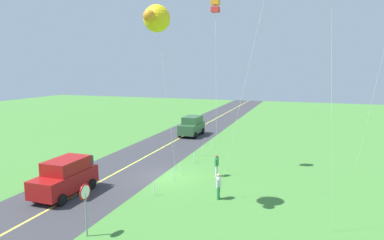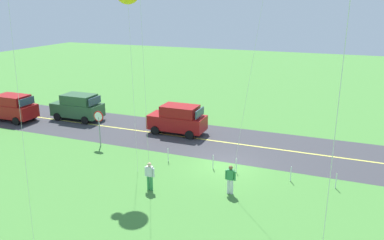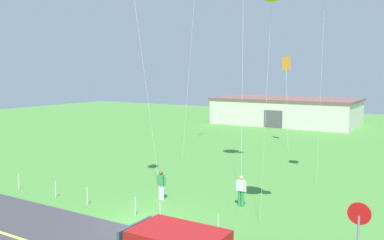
# 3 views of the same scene
# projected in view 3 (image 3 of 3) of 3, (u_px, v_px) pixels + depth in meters

# --- Properties ---
(ground_plane) EXTENTS (120.00, 120.00, 0.10)m
(ground_plane) POSITION_uv_depth(u_px,v_px,m) (141.00, 224.00, 18.84)
(ground_plane) COLOR #478438
(stop_sign) EXTENTS (0.76, 0.08, 2.56)m
(stop_sign) POSITION_uv_depth(u_px,v_px,m) (359.00, 225.00, 13.75)
(stop_sign) COLOR gray
(stop_sign) RESTS_ON ground
(person_adult_near) EXTENTS (0.58, 0.22, 1.60)m
(person_adult_near) POSITION_uv_depth(u_px,v_px,m) (241.00, 190.00, 21.15)
(person_adult_near) COLOR #338C4C
(person_adult_near) RESTS_ON ground
(person_adult_companion) EXTENTS (0.58, 0.22, 1.60)m
(person_adult_companion) POSITION_uv_depth(u_px,v_px,m) (161.00, 184.00, 22.28)
(person_adult_companion) COLOR silver
(person_adult_companion) RESTS_ON ground
(kite_yellow_high) EXTENTS (1.90, 3.26, 8.34)m
(kite_yellow_high) POSITION_uv_depth(u_px,v_px,m) (286.00, 65.00, 38.25)
(kite_yellow_high) COLOR silver
(kite_yellow_high) RESTS_ON ground
(warehouse_distant) EXTENTS (18.36, 10.20, 3.50)m
(warehouse_distant) POSITION_uv_depth(u_px,v_px,m) (286.00, 111.00, 55.54)
(warehouse_distant) COLOR beige
(warehouse_distant) RESTS_ON ground
(fence_post_0) EXTENTS (0.05, 0.05, 0.90)m
(fence_post_0) POSITION_uv_depth(u_px,v_px,m) (19.00, 181.00, 24.38)
(fence_post_0) COLOR silver
(fence_post_0) RESTS_ON ground
(fence_post_1) EXTENTS (0.05, 0.05, 0.90)m
(fence_post_1) POSITION_uv_depth(u_px,v_px,m) (56.00, 189.00, 22.73)
(fence_post_1) COLOR silver
(fence_post_1) RESTS_ON ground
(fence_post_2) EXTENTS (0.05, 0.05, 0.90)m
(fence_post_2) POSITION_uv_depth(u_px,v_px,m) (87.00, 196.00, 21.48)
(fence_post_2) COLOR silver
(fence_post_2) RESTS_ON ground
(fence_post_3) EXTENTS (0.05, 0.05, 0.90)m
(fence_post_3) POSITION_uv_depth(u_px,v_px,m) (135.00, 206.00, 19.83)
(fence_post_3) COLOR silver
(fence_post_3) RESTS_ON ground
(fence_post_4) EXTENTS (0.05, 0.05, 0.90)m
(fence_post_4) POSITION_uv_depth(u_px,v_px,m) (160.00, 212.00, 19.08)
(fence_post_4) COLOR silver
(fence_post_4) RESTS_ON ground
(fence_post_5) EXTENTS (0.05, 0.05, 0.90)m
(fence_post_5) POSITION_uv_depth(u_px,v_px,m) (218.00, 224.00, 17.51)
(fence_post_5) COLOR silver
(fence_post_5) RESTS_ON ground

